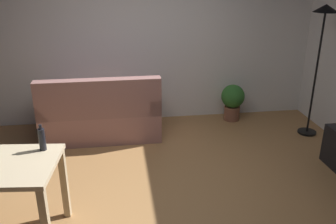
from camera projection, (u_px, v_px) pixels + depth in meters
ground_plane at (165, 196)px, 3.86m from camera, size 5.20×4.40×0.02m
wall_rear at (145, 32)px, 5.38m from camera, size 5.20×0.10×2.70m
couch at (101, 116)px, 5.11m from camera, size 1.62×0.84×0.92m
torchiere_lamp at (322, 35)px, 4.78m from camera, size 0.32×0.32×1.81m
potted_plant at (233, 100)px, 5.65m from camera, size 0.36×0.36×0.57m
bottle_dark at (42, 139)px, 3.16m from camera, size 0.06×0.06×0.24m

